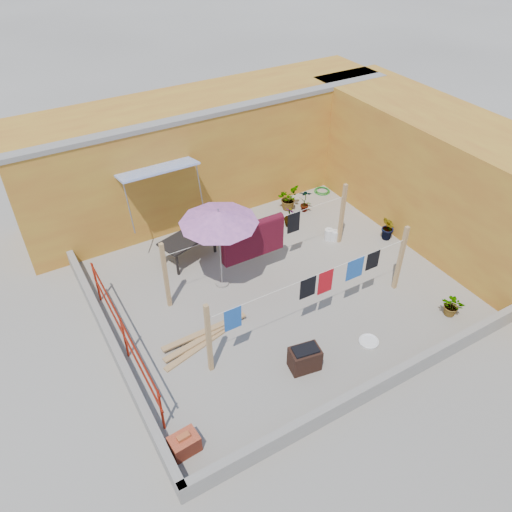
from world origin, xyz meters
name	(u,v)px	position (x,y,z in m)	size (l,w,h in m)	color
ground	(278,289)	(0.00, 0.00, 0.00)	(80.00, 80.00, 0.00)	#9E998E
wall_back	(208,150)	(0.50, 4.69, 1.61)	(11.00, 3.27, 3.21)	#BC8E29
wall_right	(444,178)	(5.20, 0.00, 1.60)	(2.40, 9.00, 3.20)	#BC8E29
parapet_front	(377,387)	(0.00, -3.58, 0.22)	(8.30, 0.16, 0.44)	gray
parapet_left	(113,346)	(-4.08, 0.00, 0.22)	(0.16, 7.30, 0.44)	gray
red_railing	(123,332)	(-3.85, -0.20, 0.72)	(0.05, 4.20, 1.10)	#A42210
clothesline_rig	(261,246)	(-0.17, 0.53, 1.04)	(5.09, 2.35, 1.80)	tan
patio_umbrella	(219,218)	(-1.09, 0.84, 1.97)	(2.16, 2.16, 2.19)	gray
outdoor_table	(188,239)	(-1.35, 2.20, 0.62)	(1.62, 1.14, 0.69)	black
brick_stack	(184,444)	(-3.70, -2.79, 0.19)	(0.53, 0.40, 0.44)	#B44129
lumber_pile	(204,338)	(-2.28, -0.60, 0.07)	(2.17, 0.68, 0.13)	tan
brazier	(305,358)	(-0.83, -2.33, 0.27)	(0.68, 0.51, 0.55)	black
white_basin	(369,342)	(0.76, -2.49, 0.04)	(0.44, 0.44, 0.08)	silver
water_jug_a	(335,236)	(2.44, 0.92, 0.15)	(0.21, 0.21, 0.34)	silver
water_jug_b	(329,234)	(2.32, 1.04, 0.16)	(0.23, 0.23, 0.37)	silver
green_hose	(322,191)	(3.70, 3.20, 0.03)	(0.51, 0.51, 0.07)	#1B7920
plant_back_a	(288,198)	(2.21, 2.94, 0.35)	(0.63, 0.55, 0.70)	#1B5418
plant_back_b	(290,217)	(1.76, 2.14, 0.30)	(0.34, 0.34, 0.60)	#1B5418
plant_right_a	(305,200)	(2.57, 2.56, 0.38)	(0.40, 0.27, 0.75)	#1B5418
plant_right_b	(388,228)	(3.70, 0.21, 0.38)	(0.42, 0.34, 0.76)	#1B5418
plant_right_c	(453,306)	(2.96, -2.76, 0.28)	(0.50, 0.43, 0.55)	#1B5418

